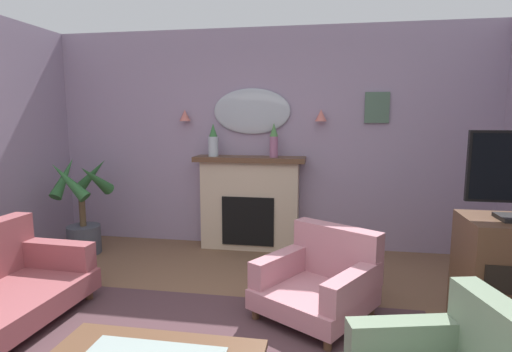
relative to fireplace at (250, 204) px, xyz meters
name	(u,v)px	position (x,y,z in m)	size (l,w,h in m)	color
wall_back	(267,139)	(0.18, 0.22, 0.79)	(6.45, 0.10, 2.72)	#9E8CA8
fireplace	(250,204)	(0.00, 0.00, 0.00)	(1.36, 0.36, 1.16)	beige
mantel_vase_left	(213,141)	(-0.45, -0.03, 0.77)	(0.12, 0.12, 0.40)	silver
mantel_vase_right	(274,140)	(0.30, -0.03, 0.79)	(0.10, 0.10, 0.41)	#9E6084
wall_mirror	(252,111)	(0.00, 0.14, 1.14)	(0.96, 0.06, 0.56)	#B2BCC6
wall_sconce_left	(185,115)	(-0.85, 0.09, 1.09)	(0.14, 0.14, 0.14)	#D17066
wall_sconce_right	(321,115)	(0.85, 0.09, 1.09)	(0.14, 0.14, 0.14)	#D17066
framed_picture	(377,108)	(1.50, 0.15, 1.18)	(0.28, 0.03, 0.36)	#4C6B56
armchair_near_fireplace	(321,279)	(0.90, -1.60, -0.27)	(1.11, 1.12, 0.71)	#B77A84
potted_plant_corner_palm	(82,211)	(-1.95, -0.53, -0.04)	(0.64, 0.61, 1.18)	#474C56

